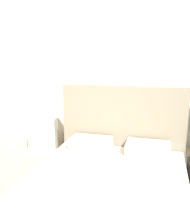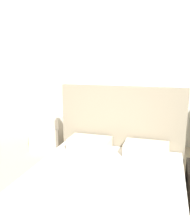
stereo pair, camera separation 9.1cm
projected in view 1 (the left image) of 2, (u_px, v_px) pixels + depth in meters
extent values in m
cube|color=silver|center=(125.00, 68.00, 4.74)|extent=(10.00, 0.06, 2.90)
cube|color=brown|center=(103.00, 221.00, 2.34)|extent=(1.54, 2.03, 0.30)
cube|color=silver|center=(103.00, 195.00, 2.29)|extent=(1.51, 1.99, 0.23)
cube|color=gray|center=(122.00, 136.00, 3.22)|extent=(1.58, 0.06, 1.30)
cube|color=beige|center=(91.00, 143.00, 3.11)|extent=(0.51, 0.30, 0.14)
cube|color=beige|center=(148.00, 148.00, 2.93)|extent=(0.51, 0.30, 0.14)
cube|color=silver|center=(53.00, 137.00, 4.54)|extent=(0.69, 0.72, 0.47)
cube|color=silver|center=(60.00, 109.00, 4.71)|extent=(0.61, 0.14, 0.45)
cube|color=silver|center=(40.00, 117.00, 4.57)|extent=(0.18, 0.59, 0.21)
cube|color=silver|center=(64.00, 120.00, 4.37)|extent=(0.18, 0.59, 0.21)
cube|color=silver|center=(99.00, 141.00, 4.32)|extent=(0.66, 0.69, 0.47)
cube|color=silver|center=(104.00, 111.00, 4.49)|extent=(0.61, 0.11, 0.45)
cube|color=silver|center=(85.00, 120.00, 4.33)|extent=(0.15, 0.59, 0.21)
cube|color=silver|center=(113.00, 123.00, 4.17)|extent=(0.15, 0.59, 0.21)
cylinder|color=brown|center=(75.00, 140.00, 4.45)|extent=(0.39, 0.39, 0.42)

